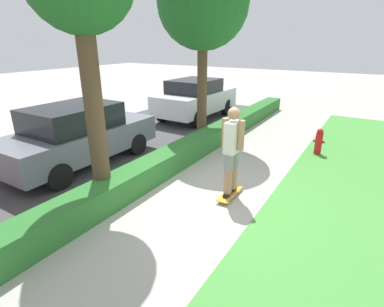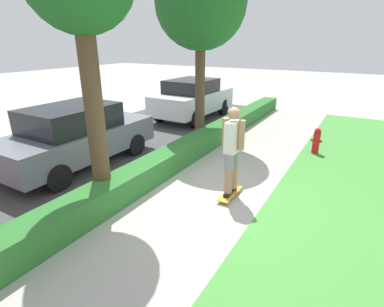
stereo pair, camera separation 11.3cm
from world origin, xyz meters
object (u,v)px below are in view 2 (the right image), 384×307
Objects in this scene: skater_person at (232,149)px; fire_hydrant at (316,141)px; skateboard at (230,193)px; parked_car_middle at (76,135)px; tree_mid at (201,4)px; parked_car_rear at (193,98)px.

fire_hydrant is (3.66, -1.08, -0.68)m from skater_person.
skateboard is 4.25m from parked_car_middle.
tree_mid is 7.09× the size of fire_hydrant.
skateboard is 5.49m from tree_mid.
skater_person is 0.45× the size of parked_car_rear.
parked_car_rear reaches higher than fire_hydrant.
tree_mid is 4.47m from parked_car_rear.
skateboard is at bearing 180.00° from skater_person.
parked_car_rear is (5.52, 4.13, -0.21)m from skater_person.
fire_hydrant is at bearing -16.50° from skater_person.
skater_person is at bearing 0.00° from skateboard.
skater_person is at bearing -141.19° from tree_mid.
tree_mid is (2.95, 2.37, 3.98)m from skateboard.
parked_car_middle is at bearing 151.59° from tree_mid.
fire_hydrant is at bearing -108.16° from parked_car_rear.
skateboard is at bearing -141.19° from tree_mid.
parked_car_rear is (5.52, 4.13, 0.77)m from skateboard.
tree_mid reaches higher than fire_hydrant.
skater_person is at bearing -141.71° from parked_car_rear.
parked_car_rear is at bearing 70.37° from fire_hydrant.
parked_car_rear reaches higher than skateboard.
tree_mid is at bearing -144.13° from parked_car_rear.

